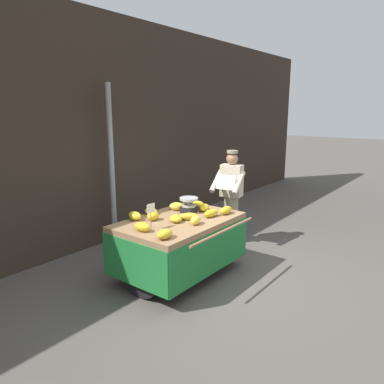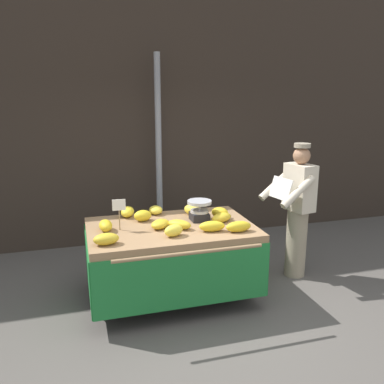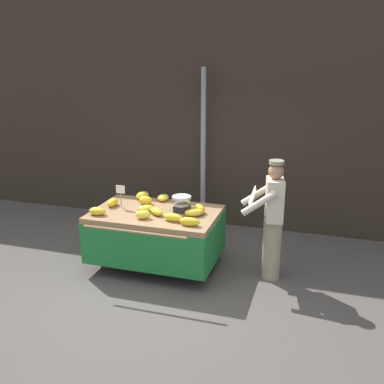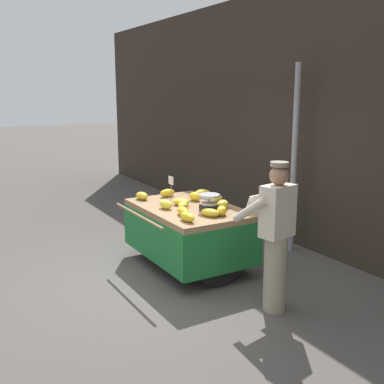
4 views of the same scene
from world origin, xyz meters
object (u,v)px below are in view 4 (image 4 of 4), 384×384
object	(u,v)px
vendor_person	(275,236)
banana_bunch_10	(142,196)
street_pole	(294,160)
banana_bunch_5	(183,211)
weighing_scale	(209,203)
banana_bunch_8	(216,198)
banana_bunch_3	(166,205)
price_sign	(171,183)
banana_bunch_6	(210,213)
banana_bunch_2	(195,196)
banana_cart	(189,222)
banana_bunch_1	(222,211)
banana_bunch_0	(167,193)
banana_bunch_4	(183,205)
banana_bunch_12	(181,202)
banana_bunch_11	(223,204)
banana_bunch_7	(202,193)
banana_bunch_9	(187,217)

from	to	relation	value
vendor_person	banana_bunch_10	bearing A→B (deg)	-167.42
street_pole	banana_bunch_5	world-z (taller)	street_pole
weighing_scale	banana_bunch_8	xyz separation A→B (m)	(-0.43, 0.39, -0.07)
banana_bunch_3	banana_bunch_8	distance (m)	0.83
price_sign	banana_bunch_6	bearing A→B (deg)	-1.98
price_sign	banana_bunch_2	size ratio (longest dim) A/B	1.67
banana_cart	banana_bunch_5	world-z (taller)	banana_bunch_5
street_pole	banana_bunch_1	world-z (taller)	street_pole
street_pole	vendor_person	bearing A→B (deg)	-47.41
price_sign	banana_bunch_10	world-z (taller)	price_sign
banana_bunch_8	banana_bunch_10	size ratio (longest dim) A/B	0.85
banana_bunch_1	weighing_scale	bearing A→B (deg)	-174.46
banana_bunch_0	banana_bunch_4	xyz separation A→B (m)	(0.77, -0.16, -0.01)
banana_bunch_3	banana_bunch_12	xyz separation A→B (m)	(-0.08, 0.29, -0.01)
banana_bunch_4	banana_bunch_11	xyz separation A→B (m)	(0.28, 0.46, 0.01)
vendor_person	banana_bunch_12	bearing A→B (deg)	-173.56
banana_bunch_0	weighing_scale	bearing A→B (deg)	4.08
banana_bunch_7	banana_bunch_11	bearing A→B (deg)	-10.91
banana_bunch_8	street_pole	bearing A→B (deg)	76.13
street_pole	banana_bunch_8	size ratio (longest dim) A/B	13.54
banana_cart	price_sign	size ratio (longest dim) A/B	5.41
banana_bunch_6	banana_bunch_8	xyz separation A→B (m)	(-0.66, 0.52, -0.00)
banana_bunch_5	vendor_person	size ratio (longest dim) A/B	0.16
street_pole	banana_bunch_11	distance (m)	1.47
banana_bunch_6	vendor_person	world-z (taller)	vendor_person
banana_cart	price_sign	bearing A→B (deg)	177.96
banana_bunch_12	banana_bunch_11	bearing A→B (deg)	38.89
street_pole	banana_bunch_9	bearing A→B (deg)	-78.92
weighing_scale	banana_cart	bearing A→B (deg)	-163.24
banana_bunch_2	weighing_scale	bearing A→B (deg)	-13.68
banana_bunch_7	banana_bunch_9	world-z (taller)	banana_bunch_7
banana_bunch_4	weighing_scale	bearing A→B (deg)	38.21
weighing_scale	banana_bunch_12	bearing A→B (deg)	-162.38
banana_bunch_2	banana_bunch_8	distance (m)	0.31
banana_bunch_3	banana_bunch_9	xyz separation A→B (m)	(0.69, -0.06, -0.00)
banana_bunch_7	banana_bunch_8	size ratio (longest dim) A/B	1.15
banana_bunch_10	banana_bunch_12	distance (m)	0.69
banana_bunch_4	banana_bunch_0	bearing A→B (deg)	168.30
banana_bunch_12	banana_bunch_9	bearing A→B (deg)	-23.92
banana_bunch_2	banana_bunch_4	world-z (taller)	banana_bunch_2
banana_bunch_3	banana_bunch_6	world-z (taller)	banana_bunch_3
vendor_person	weighing_scale	bearing A→B (deg)	-177.98
banana_bunch_3	vendor_person	xyz separation A→B (m)	(1.71, 0.49, -0.06)
banana_bunch_3	banana_bunch_4	world-z (taller)	banana_bunch_3
banana_bunch_7	banana_bunch_8	distance (m)	0.34
street_pole	banana_bunch_6	distance (m)	1.84
banana_bunch_7	banana_bunch_11	xyz separation A→B (m)	(0.76, -0.15, 0.00)
vendor_person	banana_bunch_5	bearing A→B (deg)	-160.55
vendor_person	banana_bunch_3	bearing A→B (deg)	-164.12
banana_bunch_1	banana_bunch_9	bearing A→B (deg)	-88.05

